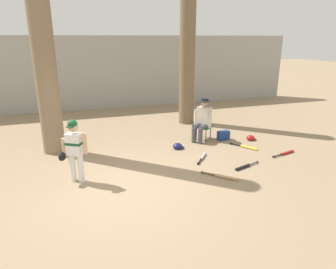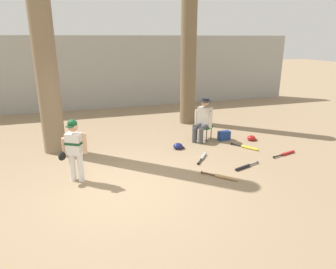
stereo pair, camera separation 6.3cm
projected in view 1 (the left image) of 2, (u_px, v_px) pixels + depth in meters
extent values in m
plane|color=#937A5B|center=(123.00, 190.00, 5.91)|extent=(60.00, 60.00, 0.00)
cube|color=#9E9E99|center=(88.00, 73.00, 12.22)|extent=(18.00, 0.36, 2.89)
cylinder|color=#7F6B51|center=(40.00, 27.00, 7.00)|extent=(0.54, 0.54, 6.08)
cone|color=#7F6B51|center=(55.00, 151.00, 7.92)|extent=(0.83, 0.83, 0.32)
cylinder|color=brown|center=(188.00, 41.00, 9.79)|extent=(0.51, 0.51, 5.41)
cone|color=brown|center=(186.00, 122.00, 10.61)|extent=(0.75, 0.75, 0.31)
cylinder|color=white|center=(81.00, 168.00, 6.17)|extent=(0.12, 0.12, 0.58)
cylinder|color=white|center=(73.00, 167.00, 6.21)|extent=(0.12, 0.12, 0.58)
cube|color=white|center=(74.00, 144.00, 6.03)|extent=(0.36, 0.32, 0.44)
cube|color=#144723|center=(74.00, 143.00, 6.03)|extent=(0.37, 0.34, 0.05)
sphere|color=tan|center=(73.00, 127.00, 5.93)|extent=(0.20, 0.20, 0.20)
sphere|color=#144723|center=(72.00, 124.00, 5.91)|extent=(0.19, 0.19, 0.19)
cube|color=#144723|center=(70.00, 127.00, 5.83)|extent=(0.17, 0.16, 0.02)
cylinder|color=tan|center=(85.00, 143.00, 5.95)|extent=(0.11, 0.11, 0.42)
cylinder|color=tan|center=(64.00, 148.00, 6.06)|extent=(0.11, 0.11, 0.40)
ellipsoid|color=black|center=(62.00, 156.00, 6.06)|extent=(0.22, 0.25, 0.18)
cube|color=#196B2D|center=(204.00, 126.00, 8.74)|extent=(0.56, 0.56, 0.06)
cylinder|color=#333338|center=(206.00, 135.00, 8.60)|extent=(0.02, 0.02, 0.38)
cylinder|color=#333338|center=(196.00, 133.00, 8.76)|extent=(0.02, 0.02, 0.38)
cylinder|color=#333338|center=(210.00, 132.00, 8.84)|extent=(0.02, 0.02, 0.38)
cylinder|color=#333338|center=(201.00, 131.00, 9.00)|extent=(0.02, 0.02, 0.38)
cylinder|color=#47474C|center=(200.00, 136.00, 8.42)|extent=(0.13, 0.13, 0.43)
cylinder|color=#47474C|center=(194.00, 135.00, 8.52)|extent=(0.13, 0.13, 0.43)
cylinder|color=#47474C|center=(204.00, 127.00, 8.52)|extent=(0.41, 0.37, 0.15)
cylinder|color=#47474C|center=(197.00, 126.00, 8.62)|extent=(0.41, 0.37, 0.15)
cube|color=beige|center=(204.00, 116.00, 8.65)|extent=(0.41, 0.43, 0.52)
cylinder|color=beige|center=(210.00, 120.00, 8.49)|extent=(0.13, 0.13, 0.46)
cylinder|color=beige|center=(196.00, 118.00, 8.72)|extent=(0.13, 0.13, 0.46)
sphere|color=tan|center=(205.00, 102.00, 8.53)|extent=(0.22, 0.22, 0.22)
cylinder|color=#232328|center=(205.00, 101.00, 8.52)|extent=(0.40, 0.40, 0.02)
cylinder|color=#232328|center=(205.00, 100.00, 8.51)|extent=(0.20, 0.20, 0.09)
cube|color=navy|center=(223.00, 135.00, 8.76)|extent=(0.36, 0.23, 0.26)
cylinder|color=red|center=(287.00, 153.00, 7.73)|extent=(0.46, 0.18, 0.07)
cylinder|color=black|center=(277.00, 156.00, 7.53)|extent=(0.30, 0.11, 0.03)
cylinder|color=black|center=(273.00, 157.00, 7.45)|extent=(0.03, 0.06, 0.06)
cylinder|color=tan|center=(226.00, 177.00, 6.36)|extent=(0.37, 0.38, 0.07)
cylinder|color=brown|center=(208.00, 174.00, 6.54)|extent=(0.24, 0.25, 0.03)
cylinder|color=brown|center=(202.00, 172.00, 6.61)|extent=(0.05, 0.05, 0.06)
cylinder|color=black|center=(243.00, 167.00, 6.86)|extent=(0.44, 0.20, 0.07)
cylinder|color=#4C4C51|center=(253.00, 163.00, 7.06)|extent=(0.29, 0.12, 0.03)
cylinder|color=#4C4C51|center=(257.00, 162.00, 7.15)|extent=(0.03, 0.06, 0.06)
cylinder|color=yellow|center=(249.00, 148.00, 8.08)|extent=(0.30, 0.42, 0.07)
cylinder|color=black|center=(236.00, 145.00, 8.30)|extent=(0.19, 0.27, 0.03)
cylinder|color=black|center=(231.00, 143.00, 8.40)|extent=(0.06, 0.04, 0.06)
cylinder|color=#B7BCC6|center=(203.00, 156.00, 7.50)|extent=(0.31, 0.38, 0.07)
cylinder|color=black|center=(200.00, 161.00, 7.18)|extent=(0.20, 0.24, 0.03)
cylinder|color=black|center=(198.00, 164.00, 7.05)|extent=(0.05, 0.05, 0.06)
ellipsoid|color=#A81919|center=(250.00, 138.00, 8.74)|extent=(0.24, 0.21, 0.16)
cube|color=#A81919|center=(254.00, 139.00, 8.78)|extent=(0.10, 0.12, 0.02)
ellipsoid|color=navy|center=(178.00, 146.00, 8.06)|extent=(0.25, 0.23, 0.17)
cube|color=navy|center=(182.00, 147.00, 8.11)|extent=(0.10, 0.12, 0.02)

